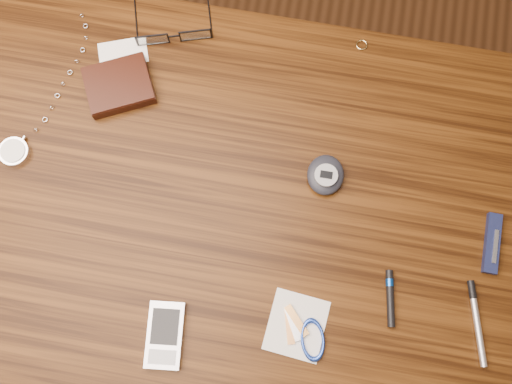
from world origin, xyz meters
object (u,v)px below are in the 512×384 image
desk (221,218)px  pda_phone (165,335)px  pedometer (326,175)px  silver_pen (476,316)px  pocket_watch (17,148)px  notepad_keys (305,333)px  wallet_and_card (119,85)px  eyeglasses (174,34)px  pocket_knife (492,243)px

desk → pda_phone: (-0.04, -0.21, 0.11)m
pedometer → silver_pen: bearing=-34.5°
silver_pen → desk: bearing=166.6°
pocket_watch → notepad_keys: 0.55m
pda_phone → pedometer: bearing=55.2°
wallet_and_card → pocket_watch: bearing=-135.7°
eyeglasses → pocket_watch: size_ratio=0.57×
wallet_and_card → notepad_keys: bearing=-42.8°
notepad_keys → pocket_watch: bearing=157.9°
pda_phone → pocket_knife: (0.47, 0.23, -0.00)m
pda_phone → notepad_keys: (0.21, 0.04, -0.00)m
desk → pocket_knife: 0.45m
notepad_keys → silver_pen: (0.25, 0.07, 0.00)m
pocket_knife → pocket_watch: bearing=178.5°
desk → pedometer: size_ratio=14.65×
eyeglasses → silver_pen: size_ratio=1.32×
pocket_knife → pda_phone: bearing=-154.4°
desk → silver_pen: size_ratio=7.97×
pedometer → silver_pen: (0.26, -0.18, -0.01)m
silver_pen → pocket_knife: bearing=82.6°
desk → notepad_keys: notepad_keys is taller
wallet_and_card → pda_phone: bearing=-67.0°
wallet_and_card → pedometer: (0.36, -0.09, 0.00)m
desk → pocket_knife: bearing=2.0°
eyeglasses → pedometer: bearing=-34.7°
eyeglasses → silver_pen: bearing=-34.6°
notepad_keys → desk: bearing=134.5°
pocket_watch → notepad_keys: pocket_watch is taller
eyeglasses → notepad_keys: size_ratio=1.57×
pocket_watch → pda_phone: size_ratio=2.80×
pocket_watch → desk: bearing=-5.9°
desk → pocket_watch: (-0.34, 0.03, 0.11)m
desk → wallet_and_card: size_ratio=6.04×
pda_phone → pocket_knife: size_ratio=1.08×
notepad_keys → eyeglasses: bearing=123.5°
eyeglasses → pocket_knife: (0.56, -0.26, -0.01)m
pedometer → notepad_keys: 0.25m
pocket_knife → desk: bearing=-178.0°
desk → pocket_watch: pocket_watch is taller
wallet_and_card → pocket_knife: 0.65m
pocket_watch → wallet_and_card: bearing=44.3°
desk → wallet_and_card: (-0.20, 0.17, 0.11)m
eyeglasses → pedometer: 0.35m
notepad_keys → pocket_knife: pocket_knife is taller
pocket_knife → pedometer: bearing=167.2°
eyeglasses → pocket_watch: 0.32m
pocket_knife → notepad_keys: bearing=-145.1°
notepad_keys → pda_phone: bearing=-169.0°
silver_pen → pedometer: bearing=145.5°
eyeglasses → pocket_watch: (-0.21, -0.24, -0.01)m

